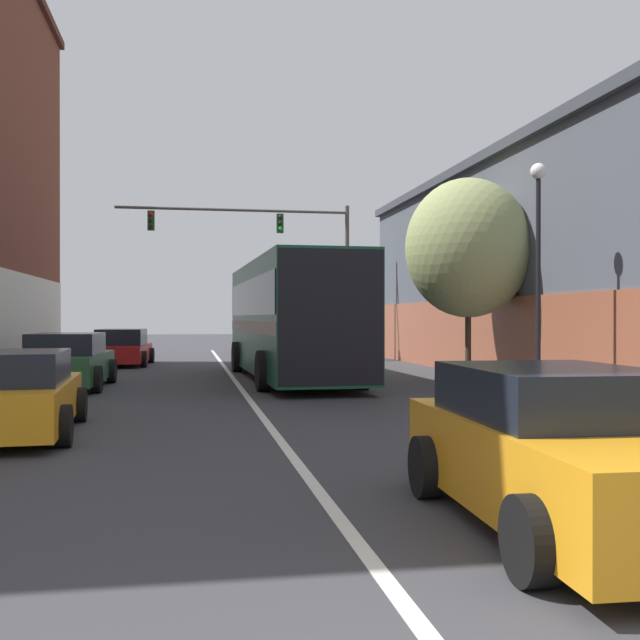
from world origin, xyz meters
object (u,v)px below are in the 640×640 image
at_px(parked_car_left_mid, 122,348).
at_px(parked_car_left_near, 10,395).
at_px(traffic_signal_gantry, 279,245).
at_px(street_lamp, 538,260).
at_px(hatchback_foreground, 562,451).
at_px(bus, 291,314).
at_px(parked_car_left_far, 68,362).
at_px(street_tree_near, 468,248).

bearing_deg(parked_car_left_mid, parked_car_left_near, -177.96).
bearing_deg(traffic_signal_gantry, parked_car_left_near, -108.49).
bearing_deg(traffic_signal_gantry, street_lamp, -78.49).
bearing_deg(hatchback_foreground, bus, 2.69).
relative_size(parked_car_left_far, street_lamp, 0.91).
relative_size(bus, street_tree_near, 1.95).
distance_m(hatchback_foreground, parked_car_left_mid, 23.71).
distance_m(bus, street_lamp, 8.24).
height_order(traffic_signal_gantry, street_tree_near, traffic_signal_gantry).
bearing_deg(hatchback_foreground, street_tree_near, -16.11).
distance_m(hatchback_foreground, parked_car_left_far, 15.16).
bearing_deg(parked_car_left_far, street_tree_near, -90.76).
bearing_deg(street_lamp, street_tree_near, 86.08).
height_order(bus, parked_car_left_far, bus).
bearing_deg(parked_car_left_near, parked_car_left_far, -0.64).
height_order(parked_car_left_mid, street_lamp, street_lamp).
bearing_deg(bus, street_lamp, -150.25).
relative_size(parked_car_left_near, traffic_signal_gantry, 0.44).
bearing_deg(bus, traffic_signal_gantry, -6.46).
xyz_separation_m(bus, parked_car_left_mid, (-5.38, 7.43, -1.25)).
relative_size(hatchback_foreground, parked_car_left_mid, 0.90).
bearing_deg(parked_car_left_near, traffic_signal_gantry, -21.49).
xyz_separation_m(street_lamp, street_tree_near, (0.33, 4.80, 0.69)).
bearing_deg(hatchback_foreground, parked_car_left_mid, 15.59).
height_order(bus, street_lamp, street_lamp).
bearing_deg(parked_car_left_near, bus, -33.62).
bearing_deg(street_tree_near, traffic_signal_gantry, 107.36).
bearing_deg(street_tree_near, bus, 154.61).
height_order(parked_car_left_near, parked_car_left_mid, parked_car_left_mid).
relative_size(bus, parked_car_left_near, 2.57).
relative_size(parked_car_left_near, parked_car_left_far, 0.93).
relative_size(bus, hatchback_foreground, 2.69).
bearing_deg(traffic_signal_gantry, parked_car_left_mid, -158.98).
xyz_separation_m(traffic_signal_gantry, street_lamp, (3.42, -16.80, -1.85)).
relative_size(bus, traffic_signal_gantry, 1.12).
height_order(hatchback_foreground, street_lamp, street_lamp).
bearing_deg(bus, parked_car_left_mid, 34.27).
height_order(parked_car_left_near, parked_car_left_far, parked_car_left_far).
relative_size(hatchback_foreground, parked_car_left_near, 0.95).
xyz_separation_m(bus, street_tree_near, (4.58, -2.17, 1.80)).
xyz_separation_m(parked_car_left_near, parked_car_left_far, (-0.32, 7.78, 0.06)).
xyz_separation_m(parked_car_left_near, parked_car_left_mid, (0.26, 16.96, 0.03)).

